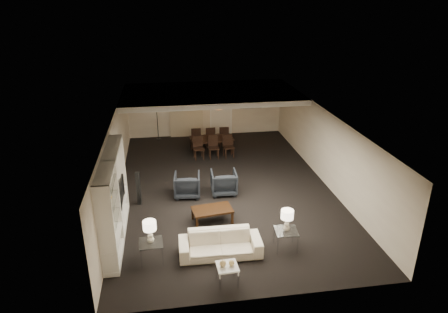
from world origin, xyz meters
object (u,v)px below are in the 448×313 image
vase_blue (108,225)px  chair_fr (224,136)px  coffee_table (212,215)px  chair_fl (196,137)px  floor_speaker (138,188)px  table_lamp_right (287,221)px  chair_nl (199,148)px  sofa (220,244)px  chair_nr (229,147)px  dining_table (212,145)px  pendant_light (218,105)px  table_lamp_left (150,232)px  television (118,192)px  floor_lamp (157,121)px  side_table_left (152,251)px  chair_fm (210,137)px  vase_amber (108,196)px  side_table_right (286,239)px  armchair_left (187,185)px  chair_nm (214,147)px  marble_table (227,274)px  armchair_right (224,182)px

vase_blue → chair_fr: 8.71m
coffee_table → chair_fl: (0.07, 6.07, 0.25)m
chair_fr → floor_speaker: bearing=56.6°
table_lamp_right → chair_nl: 6.59m
sofa → chair_nr: 6.50m
dining_table → pendant_light: bearing=35.6°
table_lamp_right → chair_nr: bearing=93.9°
table_lamp_left → table_lamp_right: (3.40, 0.00, 0.00)m
chair_nr → chair_fr: size_ratio=1.00×
television → floor_lamp: 7.25m
vase_blue → floor_speaker: 3.16m
sofa → table_lamp_left: size_ratio=3.53×
side_table_left → chair_fm: bearing=72.9°
dining_table → table_lamp_left: bearing=-113.5°
floor_lamp → chair_nl: bearing=-58.3°
television → vase_amber: bearing=178.8°
pendant_light → television: bearing=-123.1°
television → vase_amber: vase_amber is taller
side_table_right → television: bearing=157.4°
sofa → armchair_left: (-0.60, 3.30, 0.08)m
vase_blue → chair_nr: (3.89, 6.46, -0.70)m
table_lamp_left → pendant_light: bearing=69.8°
table_lamp_right → vase_amber: size_ratio=3.29×
coffee_table → table_lamp_right: (1.70, -1.60, 0.62)m
television → chair_fm: size_ratio=1.17×
side_table_left → chair_fr: bearing=68.9°
chair_nm → chair_fr: 1.43m
marble_table → chair_fm: size_ratio=0.52×
table_lamp_left → marble_table: (1.70, -1.10, -0.59)m
chair_fm → marble_table: bearing=81.4°
armchair_left → chair_fm: size_ratio=0.93×
chair_nl → vase_blue: bearing=-119.0°
chair_nl → chair_fr: (1.20, 1.30, 0.00)m
floor_speaker → chair_nl: size_ratio=1.20×
pendant_light → side_table_right: (0.72, -7.29, -1.66)m
vase_blue → table_lamp_right: bearing=1.2°
side_table_left → vase_amber: (-0.93, 0.39, 1.38)m
side_table_right → marble_table: (-1.70, -1.10, -0.03)m
floor_speaker → floor_lamp: floor_lamp is taller
armchair_left → chair_nm: bearing=-106.9°
table_lamp_right → dining_table: 7.11m
pendant_light → chair_fl: 1.77m
chair_nm → chair_fl: size_ratio=1.00×
vase_amber → floor_speaker: 2.85m
armchair_left → floor_lamp: size_ratio=0.50×
coffee_table → floor_lamp: 7.54m
side_table_right → chair_fr: 7.68m
pendant_light → armchair_right: 4.29m
chair_nm → sofa: bearing=-96.7°
armchair_right → table_lamp_left: table_lamp_left is taller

